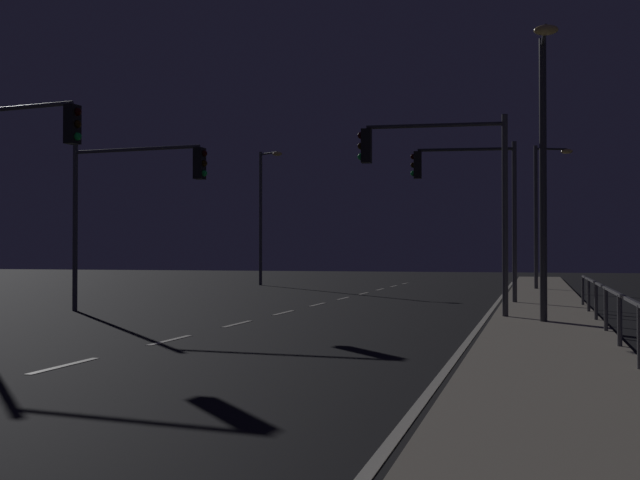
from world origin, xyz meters
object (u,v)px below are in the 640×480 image
(traffic_light_far_left, at_px, (470,190))
(street_lamp_median, at_px, (264,205))
(traffic_light_mid_left, at_px, (13,167))
(street_lamp_far_end, at_px, (544,149))
(traffic_light_near_right, at_px, (440,175))
(traffic_light_far_right, at_px, (131,190))
(street_lamp_across_street, at_px, (542,202))

(traffic_light_far_left, distance_m, street_lamp_median, 19.18)
(traffic_light_mid_left, xyz_separation_m, street_lamp_far_end, (12.90, 3.18, 0.42))
(traffic_light_far_left, xyz_separation_m, street_lamp_median, (-12.63, 14.42, 0.45))
(traffic_light_near_right, height_order, traffic_light_mid_left, traffic_light_mid_left)
(traffic_light_far_right, bearing_deg, street_lamp_across_street, 53.86)
(traffic_light_mid_left, relative_size, street_lamp_far_end, 0.81)
(traffic_light_far_left, xyz_separation_m, street_lamp_far_end, (2.42, -7.99, 0.38))
(traffic_light_far_left, relative_size, street_lamp_far_end, 0.79)
(street_lamp_median, bearing_deg, traffic_light_near_right, -59.41)
(traffic_light_near_right, height_order, street_lamp_median, street_lamp_median)
(street_lamp_across_street, bearing_deg, street_lamp_median, 167.94)
(street_lamp_far_end, height_order, street_lamp_median, street_lamp_median)
(street_lamp_far_end, bearing_deg, street_lamp_median, 123.88)
(traffic_light_mid_left, bearing_deg, traffic_light_near_right, 25.16)
(traffic_light_near_right, xyz_separation_m, traffic_light_mid_left, (-10.16, -4.77, 0.01))
(traffic_light_near_right, relative_size, street_lamp_across_street, 0.80)
(traffic_light_near_right, bearing_deg, street_lamp_far_end, -30.21)
(street_lamp_far_end, distance_m, street_lamp_across_street, 19.18)
(traffic_light_near_right, distance_m, street_lamp_median, 24.20)
(traffic_light_near_right, bearing_deg, street_lamp_median, 120.59)
(street_lamp_across_street, height_order, street_lamp_median, street_lamp_median)
(traffic_light_mid_left, bearing_deg, street_lamp_median, 94.80)
(traffic_light_far_right, bearing_deg, street_lamp_far_end, -9.40)
(street_lamp_median, bearing_deg, street_lamp_across_street, -12.06)
(traffic_light_near_right, xyz_separation_m, traffic_light_far_left, (0.32, 6.40, 0.05))
(traffic_light_far_left, bearing_deg, traffic_light_mid_left, -133.17)
(street_lamp_far_end, bearing_deg, traffic_light_far_left, 106.86)
(street_lamp_far_end, height_order, street_lamp_across_street, street_lamp_far_end)
(street_lamp_median, bearing_deg, street_lamp_far_end, -56.12)
(traffic_light_near_right, bearing_deg, traffic_light_far_left, 87.18)
(traffic_light_far_left, xyz_separation_m, street_lamp_across_street, (2.53, 11.19, 0.20))
(street_lamp_across_street, bearing_deg, traffic_light_near_right, -99.19)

